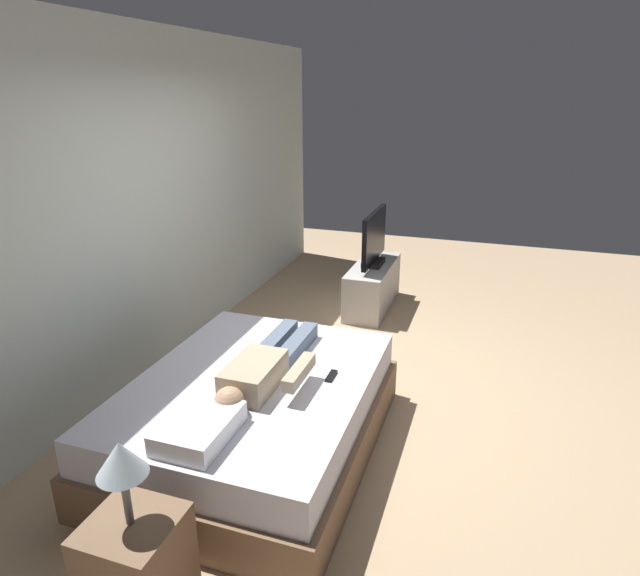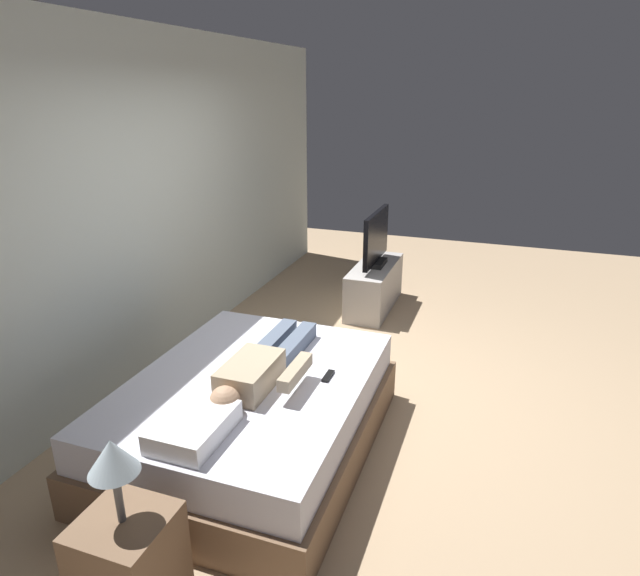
% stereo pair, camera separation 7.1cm
% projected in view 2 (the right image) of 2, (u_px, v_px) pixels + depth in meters
% --- Properties ---
extents(ground_plane, '(10.00, 10.00, 0.00)m').
position_uv_depth(ground_plane, '(370.00, 396.00, 4.36)').
color(ground_plane, tan).
extents(back_wall, '(6.40, 0.10, 2.80)m').
position_uv_depth(back_wall, '(173.00, 197.00, 4.84)').
color(back_wall, silver).
rests_on(back_wall, ground).
extents(bed, '(1.98, 1.53, 0.54)m').
position_uv_depth(bed, '(252.00, 414.00, 3.65)').
color(bed, brown).
rests_on(bed, ground).
extents(pillow, '(0.48, 0.34, 0.12)m').
position_uv_depth(pillow, '(194.00, 427.00, 2.94)').
color(pillow, white).
rests_on(pillow, bed).
extents(person, '(1.26, 0.46, 0.18)m').
position_uv_depth(person, '(262.00, 367.00, 3.52)').
color(person, tan).
rests_on(person, bed).
extents(remote, '(0.15, 0.04, 0.02)m').
position_uv_depth(remote, '(328.00, 376.00, 3.55)').
color(remote, black).
rests_on(remote, bed).
extents(tv_stand, '(1.10, 0.40, 0.50)m').
position_uv_depth(tv_stand, '(374.00, 287.00, 6.02)').
color(tv_stand, '#B7B2AD').
rests_on(tv_stand, ground).
extents(tv, '(0.88, 0.20, 0.59)m').
position_uv_depth(tv, '(376.00, 240.00, 5.83)').
color(tv, black).
rests_on(tv, tv_stand).
extents(nightstand, '(0.40, 0.40, 0.52)m').
position_uv_depth(nightstand, '(129.00, 565.00, 2.50)').
color(nightstand, brown).
rests_on(nightstand, ground).
extents(lamp, '(0.22, 0.22, 0.42)m').
position_uv_depth(lamp, '(112.00, 458.00, 2.30)').
color(lamp, '#59595B').
rests_on(lamp, nightstand).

